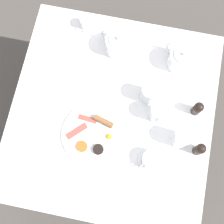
# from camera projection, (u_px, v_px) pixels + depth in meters

# --- Properties ---
(ground_plane) EXTENTS (8.00, 8.00, 0.00)m
(ground_plane) POSITION_uv_depth(u_px,v_px,m) (112.00, 137.00, 2.22)
(ground_plane) COLOR #4C4742
(table) EXTENTS (1.04, 0.99, 0.71)m
(table) POSITION_uv_depth(u_px,v_px,m) (112.00, 116.00, 1.59)
(table) COLOR white
(table) RESTS_ON ground_plane
(breakfast_plate) EXTENTS (0.30, 0.30, 0.04)m
(breakfast_plate) POSITION_uv_depth(u_px,v_px,m) (94.00, 134.00, 1.50)
(breakfast_plate) COLOR white
(breakfast_plate) RESTS_ON table
(teapot_near) EXTENTS (0.15, 0.18, 0.13)m
(teapot_near) POSITION_uv_depth(u_px,v_px,m) (181.00, 59.00, 1.54)
(teapot_near) COLOR white
(teapot_near) RESTS_ON table
(teapot_far) EXTENTS (0.13, 0.20, 0.13)m
(teapot_far) POSITION_uv_depth(u_px,v_px,m) (118.00, 44.00, 1.56)
(teapot_far) COLOR white
(teapot_far) RESTS_ON table
(teacup_with_saucer_left) EXTENTS (0.13, 0.13, 0.07)m
(teacup_with_saucer_left) POSITION_uv_depth(u_px,v_px,m) (151.00, 160.00, 1.44)
(teacup_with_saucer_left) COLOR white
(teacup_with_saucer_left) RESTS_ON table
(water_glass_tall) EXTENTS (0.08, 0.08, 0.11)m
(water_glass_tall) POSITION_uv_depth(u_px,v_px,m) (158.00, 113.00, 1.47)
(water_glass_tall) COLOR white
(water_glass_tall) RESTS_ON table
(water_glass_short) EXTENTS (0.08, 0.08, 0.12)m
(water_glass_short) POSITION_uv_depth(u_px,v_px,m) (181.00, 138.00, 1.44)
(water_glass_short) COLOR white
(water_glass_short) RESTS_ON table
(wine_glass_spare) EXTENTS (0.08, 0.08, 0.11)m
(wine_glass_spare) POSITION_uv_depth(u_px,v_px,m) (149.00, 93.00, 1.50)
(wine_glass_spare) COLOR white
(wine_glass_spare) RESTS_ON table
(creamer_jug) EXTENTS (0.08, 0.06, 0.07)m
(creamer_jug) POSITION_uv_depth(u_px,v_px,m) (86.00, 23.00, 1.61)
(creamer_jug) COLOR white
(creamer_jug) RESTS_ON table
(pepper_grinder) EXTENTS (0.05, 0.05, 0.10)m
(pepper_grinder) POSITION_uv_depth(u_px,v_px,m) (200.00, 149.00, 1.43)
(pepper_grinder) COLOR black
(pepper_grinder) RESTS_ON table
(salt_grinder) EXTENTS (0.05, 0.05, 0.10)m
(salt_grinder) POSITION_uv_depth(u_px,v_px,m) (198.00, 108.00, 1.48)
(salt_grinder) COLOR black
(salt_grinder) RESTS_ON table
(napkin_folded) EXTENTS (0.17, 0.17, 0.01)m
(napkin_folded) POSITION_uv_depth(u_px,v_px,m) (66.00, 46.00, 1.61)
(napkin_folded) COLOR white
(napkin_folded) RESTS_ON table
(fork_by_plate) EXTENTS (0.18, 0.07, 0.00)m
(fork_by_plate) POSITION_uv_depth(u_px,v_px,m) (44.00, 77.00, 1.57)
(fork_by_plate) COLOR silver
(fork_by_plate) RESTS_ON table
(knife_by_plate) EXTENTS (0.08, 0.19, 0.00)m
(knife_by_plate) POSITION_uv_depth(u_px,v_px,m) (168.00, 203.00, 1.42)
(knife_by_plate) COLOR silver
(knife_by_plate) RESTS_ON table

